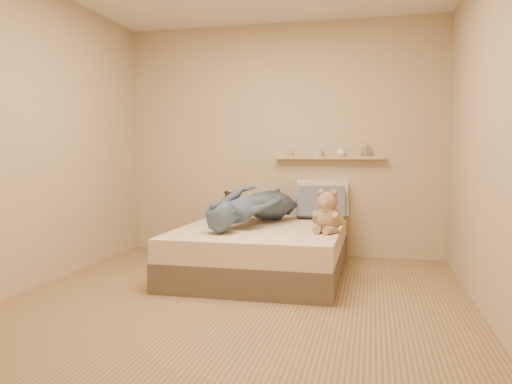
% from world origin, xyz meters
% --- Properties ---
extents(room, '(3.80, 3.80, 3.80)m').
position_xyz_m(room, '(0.00, 0.00, 1.30)').
color(room, '#9F7A52').
rests_on(room, ground).
extents(bed, '(1.50, 1.90, 0.45)m').
position_xyz_m(bed, '(0.00, 0.93, 0.22)').
color(bed, brown).
rests_on(bed, floor).
extents(game_console, '(0.20, 0.13, 0.06)m').
position_xyz_m(game_console, '(-0.29, 0.41, 0.62)').
color(game_console, silver).
rests_on(game_console, bed).
extents(teddy_bear, '(0.31, 0.31, 0.39)m').
position_xyz_m(teddy_bear, '(0.64, 0.69, 0.61)').
color(teddy_bear, '#8D734D').
rests_on(teddy_bear, bed).
extents(dark_plush, '(0.19, 0.19, 0.30)m').
position_xyz_m(dark_plush, '(-0.48, 1.47, 0.58)').
color(dark_plush, black).
rests_on(dark_plush, bed).
extents(pillow_cream, '(0.59, 0.38, 0.43)m').
position_xyz_m(pillow_cream, '(0.48, 1.76, 0.65)').
color(pillow_cream, beige).
rests_on(pillow_cream, bed).
extents(pillow_grey, '(0.51, 0.29, 0.37)m').
position_xyz_m(pillow_grey, '(0.49, 1.62, 0.62)').
color(pillow_grey, slate).
rests_on(pillow_grey, bed).
extents(person, '(0.96, 1.70, 0.38)m').
position_xyz_m(person, '(-0.11, 1.07, 0.64)').
color(person, '#425168').
rests_on(person, bed).
extents(wall_shelf, '(1.20, 0.12, 0.03)m').
position_xyz_m(wall_shelf, '(0.55, 1.84, 1.10)').
color(wall_shelf, tan).
rests_on(wall_shelf, wall_back).
extents(shelf_bottles, '(0.91, 0.11, 0.16)m').
position_xyz_m(shelf_bottles, '(0.64, 1.84, 1.17)').
color(shelf_bottles, '#A59F8E').
rests_on(shelf_bottles, wall_shelf).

